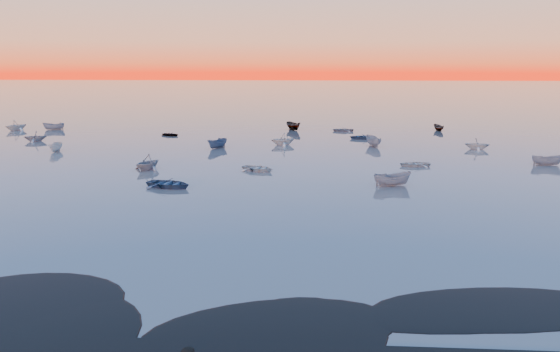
# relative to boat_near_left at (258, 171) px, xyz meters

# --- Properties ---
(ground) EXTENTS (600.00, 600.00, 0.00)m
(ground) POSITION_rel_boat_near_left_xyz_m (6.71, 62.68, 0.00)
(ground) COLOR slate
(ground) RESTS_ON ground
(mud_lobes) EXTENTS (140.00, 6.00, 0.07)m
(mud_lobes) POSITION_rel_boat_near_left_xyz_m (6.71, -38.32, 0.01)
(mud_lobes) COLOR black
(mud_lobes) RESTS_ON ground
(moored_fleet) EXTENTS (124.00, 58.00, 1.20)m
(moored_fleet) POSITION_rel_boat_near_left_xyz_m (6.71, 15.68, 0.00)
(moored_fleet) COLOR silver
(moored_fleet) RESTS_ON ground
(boat_near_left) EXTENTS (3.45, 4.35, 1.01)m
(boat_near_left) POSITION_rel_boat_near_left_xyz_m (0.00, 0.00, 0.00)
(boat_near_left) COLOR silver
(boat_near_left) RESTS_ON ground
(boat_near_center) EXTENTS (2.69, 4.38, 1.41)m
(boat_near_center) POSITION_rel_boat_near_left_xyz_m (14.69, -7.13, 0.00)
(boat_near_center) COLOR gray
(boat_near_center) RESTS_ON ground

